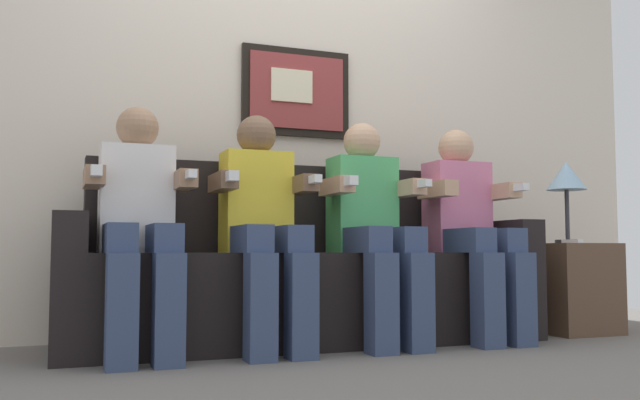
# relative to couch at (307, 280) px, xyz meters

# --- Properties ---
(ground_plane) EXTENTS (6.22, 6.22, 0.00)m
(ground_plane) POSITION_rel_couch_xyz_m (0.00, -0.33, -0.31)
(ground_plane) COLOR #66605B
(back_wall_assembly) EXTENTS (4.78, 0.10, 2.60)m
(back_wall_assembly) POSITION_rel_couch_xyz_m (0.00, 0.44, 0.99)
(back_wall_assembly) COLOR beige
(back_wall_assembly) RESTS_ON ground_plane
(couch) EXTENTS (2.38, 0.58, 0.90)m
(couch) POSITION_rel_couch_xyz_m (0.00, 0.00, 0.00)
(couch) COLOR black
(couch) RESTS_ON ground_plane
(person_leftmost) EXTENTS (0.46, 0.56, 1.11)m
(person_leftmost) POSITION_rel_couch_xyz_m (-0.84, -0.17, 0.29)
(person_leftmost) COLOR white
(person_leftmost) RESTS_ON ground_plane
(person_left_center) EXTENTS (0.46, 0.56, 1.11)m
(person_left_center) POSITION_rel_couch_xyz_m (-0.28, -0.17, 0.29)
(person_left_center) COLOR yellow
(person_left_center) RESTS_ON ground_plane
(person_right_center) EXTENTS (0.46, 0.56, 1.11)m
(person_right_center) POSITION_rel_couch_xyz_m (0.28, -0.17, 0.29)
(person_right_center) COLOR #4CB266
(person_right_center) RESTS_ON ground_plane
(person_rightmost) EXTENTS (0.46, 0.56, 1.11)m
(person_rightmost) POSITION_rel_couch_xyz_m (0.84, -0.17, 0.29)
(person_rightmost) COLOR pink
(person_rightmost) RESTS_ON ground_plane
(side_table_right) EXTENTS (0.40, 0.40, 0.50)m
(side_table_right) POSITION_rel_couch_xyz_m (1.54, -0.11, -0.06)
(side_table_right) COLOR brown
(side_table_right) RESTS_ON ground_plane
(table_lamp) EXTENTS (0.22, 0.22, 0.46)m
(table_lamp) POSITION_rel_couch_xyz_m (1.51, -0.12, 0.55)
(table_lamp) COLOR #333338
(table_lamp) RESTS_ON side_table_right
(spare_remote_on_table) EXTENTS (0.04, 0.13, 0.02)m
(spare_remote_on_table) POSITION_rel_couch_xyz_m (1.45, -0.22, 0.20)
(spare_remote_on_table) COLOR white
(spare_remote_on_table) RESTS_ON side_table_right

